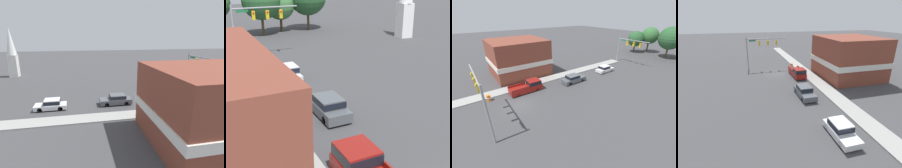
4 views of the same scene
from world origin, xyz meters
TOP-DOWN VIEW (x-y plane):
  - far_signal_assembly at (-2.61, 30.01)m, footprint 8.01×0.49m
  - car_lead at (-1.56, 11.45)m, footprint 1.91×4.73m
  - car_second_ahead at (-1.78, 20.81)m, footprint 1.82×4.35m
  - backdrop_tree_center at (1.23, 44.18)m, footprint 6.27×6.27m
  - backdrop_tree_right_mid at (4.99, 46.36)m, footprint 4.96×4.96m

SIDE VIEW (x-z plane):
  - car_second_ahead at x=-1.78m, z-range 0.03..1.53m
  - car_lead at x=-1.56m, z-range 0.03..1.57m
  - backdrop_tree_right_mid at x=4.99m, z-range 1.03..8.06m
  - far_signal_assembly at x=-2.61m, z-range 1.59..8.25m
  - backdrop_tree_center at x=1.23m, z-range 1.29..10.16m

